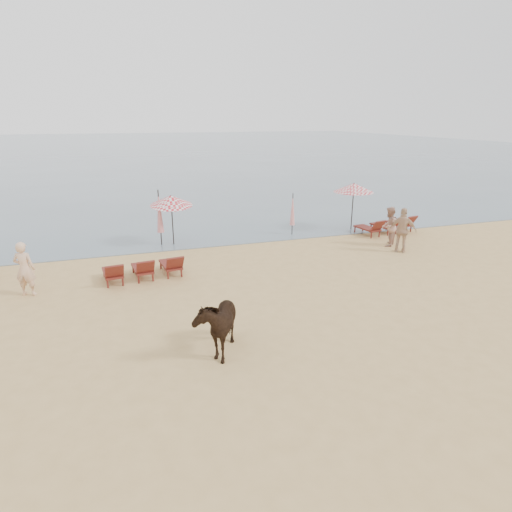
{
  "coord_description": "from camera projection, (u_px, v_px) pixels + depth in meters",
  "views": [
    {
      "loc": [
        -4.22,
        -8.13,
        5.63
      ],
      "look_at": [
        0.0,
        5.0,
        1.1
      ],
      "focal_mm": 30.0,
      "sensor_mm": 36.0,
      "label": 1
    }
  ],
  "objects": [
    {
      "name": "umbrella_closed_left",
      "position": [
        159.0,
        212.0,
        19.04
      ],
      "size": [
        0.31,
        0.31,
        2.55
      ],
      "rotation": [
        0.0,
        0.0,
        -0.19
      ],
      "color": "black",
      "rests_on": "ground"
    },
    {
      "name": "umbrella_closed_right",
      "position": [
        293.0,
        210.0,
        20.86
      ],
      "size": [
        0.25,
        0.25,
        2.08
      ],
      "rotation": [
        0.0,
        0.0,
        0.4
      ],
      "color": "black",
      "rests_on": "ground"
    },
    {
      "name": "beachgoer_right_b",
      "position": [
        402.0,
        230.0,
        18.27
      ],
      "size": [
        1.19,
        1.06,
        1.94
      ],
      "primitive_type": "imported",
      "rotation": [
        0.0,
        0.0,
        2.5
      ],
      "color": "tan",
      "rests_on": "ground"
    },
    {
      "name": "umbrella_open_right",
      "position": [
        354.0,
        188.0,
        21.48
      ],
      "size": [
        2.0,
        2.0,
        2.44
      ],
      "rotation": [
        0.0,
        0.0,
        0.27
      ],
      "color": "black",
      "rests_on": "ground"
    },
    {
      "name": "beachgoer_left",
      "position": [
        25.0,
        269.0,
        13.84
      ],
      "size": [
        0.77,
        0.61,
        1.83
      ],
      "primitive_type": "imported",
      "rotation": [
        0.0,
        0.0,
        2.84
      ],
      "color": "#DBAC89",
      "rests_on": "ground"
    },
    {
      "name": "cow",
      "position": [
        217.0,
        322.0,
        10.55
      ],
      "size": [
        1.49,
        2.02,
        1.56
      ],
      "primitive_type": "imported",
      "rotation": [
        0.0,
        0.0,
        -0.4
      ],
      "color": "black",
      "rests_on": "ground"
    },
    {
      "name": "ground",
      "position": [
        319.0,
        360.0,
        10.33
      ],
      "size": [
        120.0,
        120.0,
        0.0
      ],
      "primitive_type": "plane",
      "color": "tan",
      "rests_on": "ground"
    },
    {
      "name": "sea",
      "position": [
        138.0,
        146.0,
        82.69
      ],
      "size": [
        160.0,
        140.0,
        0.06
      ],
      "primitive_type": "cube",
      "color": "#51606B",
      "rests_on": "ground"
    },
    {
      "name": "lounger_cluster_right",
      "position": [
        387.0,
        225.0,
        21.42
      ],
      "size": [
        2.99,
        2.08,
        0.61
      ],
      "rotation": [
        0.0,
        0.0,
        0.17
      ],
      "color": "maroon",
      "rests_on": "ground"
    },
    {
      "name": "beachgoer_right_a",
      "position": [
        389.0,
        227.0,
        19.21
      ],
      "size": [
        1.1,
        1.09,
        1.79
      ],
      "primitive_type": "imported",
      "rotation": [
        0.0,
        0.0,
        3.89
      ],
      "color": "tan",
      "rests_on": "ground"
    },
    {
      "name": "umbrella_open_left_b",
      "position": [
        171.0,
        200.0,
        18.96
      ],
      "size": [
        1.86,
        1.9,
        2.38
      ],
      "rotation": [
        0.0,
        0.0,
        0.21
      ],
      "color": "black",
      "rests_on": "ground"
    },
    {
      "name": "lounger_cluster_left",
      "position": [
        143.0,
        268.0,
        15.39
      ],
      "size": [
        2.86,
        1.89,
        0.59
      ],
      "rotation": [
        0.0,
        0.0,
        0.11
      ],
      "color": "maroon",
      "rests_on": "ground"
    }
  ]
}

